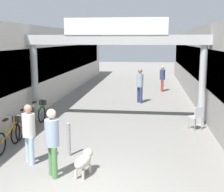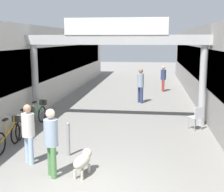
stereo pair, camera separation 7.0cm
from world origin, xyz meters
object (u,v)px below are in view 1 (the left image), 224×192
Objects in this scene: pedestrian_companion at (29,130)px; bicycle_red_third at (26,123)px; bollard_post_metal at (69,139)px; bicycle_green_farthest at (37,114)px; pedestrian_elderly_walking at (162,77)px; pedestrian_with_dog at (52,138)px; dog_on_leash at (84,160)px; bicycle_orange_second at (10,134)px; pedestrian_carrying_crate at (140,83)px; cafe_chair_aluminium_nearer at (197,116)px.

pedestrian_companion is 0.96× the size of bicycle_red_third.
pedestrian_companion is 1.64× the size of bollard_post_metal.
bicycle_green_farthest is at bearing 91.86° from bicycle_red_third.
bollard_post_metal is (-3.05, -11.74, -0.44)m from pedestrian_elderly_walking.
bicycle_red_third is (-1.99, 3.16, -0.53)m from pedestrian_with_dog.
bicycle_orange_second reaches higher than dog_on_leash.
pedestrian_companion reaches higher than bicycle_orange_second.
pedestrian_with_dog is at bearing -91.14° from bollard_post_metal.
dog_on_leash is at bearing -96.59° from pedestrian_carrying_crate.
pedestrian_elderly_walking is 1.85× the size of cafe_chair_aluminium_nearer.
pedestrian_carrying_crate is 1.07× the size of bicycle_green_farthest.
bicycle_red_third is 2.67m from bollard_post_metal.
bicycle_red_third is (-2.72, 2.97, 0.06)m from dog_on_leash.
dog_on_leash is 4.03m from bicycle_red_third.
bollard_post_metal is at bearing -11.81° from bicycle_orange_second.
bicycle_red_third reaches higher than cafe_chair_aluminium_nearer.
bicycle_green_farthest is (-2.03, 4.43, -0.53)m from pedestrian_with_dog.
pedestrian_companion is at bearing -107.67° from pedestrian_elderly_walking.
pedestrian_with_dog is 1.00× the size of bicycle_orange_second.
pedestrian_carrying_crate is at bearing 115.34° from cafe_chair_aluminium_nearer.
pedestrian_elderly_walking is at bearing 71.31° from pedestrian_carrying_crate.
pedestrian_companion is at bearing 161.36° from dog_on_leash.
bicycle_green_farthest is at bearing 124.16° from bollard_post_metal.
pedestrian_carrying_crate is 1.07× the size of bicycle_orange_second.
bicycle_green_farthest is at bearing -120.41° from pedestrian_elderly_walking.
pedestrian_carrying_crate is 8.38m from bicycle_orange_second.
cafe_chair_aluminium_nearer is (4.01, 3.12, 0.04)m from bollard_post_metal.
pedestrian_with_dog is 13.50m from pedestrian_elderly_walking.
pedestrian_elderly_walking reaches higher than cafe_chair_aluminium_nearer.
bicycle_red_third is at bearing -167.26° from cafe_chair_aluminium_nearer.
bollard_post_metal is (-0.70, 1.21, 0.13)m from dog_on_leash.
cafe_chair_aluminium_nearer is (6.03, 1.36, 0.10)m from bicycle_red_third.
bicycle_red_third reaches higher than dog_on_leash.
pedestrian_with_dog reaches higher than dog_on_leash.
pedestrian_companion is at bearing -45.58° from bicycle_orange_second.
pedestrian_companion is at bearing -143.23° from bollard_post_metal.
bollard_post_metal reaches higher than dog_on_leash.
bollard_post_metal is at bearing 36.77° from pedestrian_companion.
pedestrian_companion is 6.22m from cafe_chair_aluminium_nearer.
pedestrian_elderly_walking reaches higher than bollard_post_metal.
bicycle_green_farthest is (-2.76, 4.25, 0.06)m from dog_on_leash.
bollard_post_metal is at bearing -41.08° from bicycle_red_third.
pedestrian_with_dog is 0.96m from dog_on_leash.
pedestrian_carrying_crate reaches higher than cafe_chair_aluminium_nearer.
bicycle_green_farthest reaches higher than cafe_chair_aluminium_nearer.
bollard_post_metal reaches higher than bicycle_red_third.
dog_on_leash is at bearing -127.39° from cafe_chair_aluminium_nearer.
pedestrian_companion is 0.96× the size of bicycle_orange_second.
pedestrian_companion is 13.03m from pedestrian_elderly_walking.
pedestrian_carrying_crate is (2.65, 8.57, 0.12)m from pedestrian_companion.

